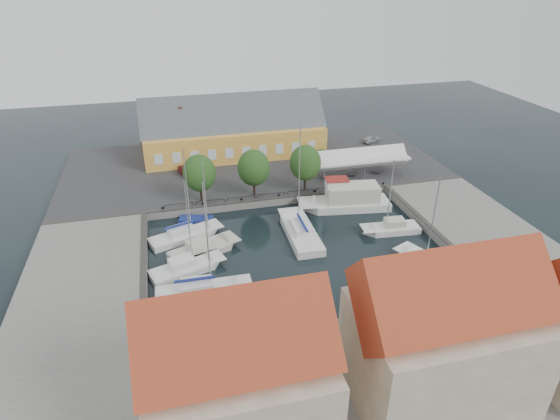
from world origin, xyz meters
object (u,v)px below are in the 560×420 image
car_red (189,172)px  center_sailboat (301,233)px  launch_sw (196,325)px  west_boat_c (186,269)px  west_boat_b (203,251)px  east_boat_b (392,230)px  launch_nw (195,221)px  trawler (348,201)px  west_boat_d (202,293)px  west_boat_a (185,237)px  warehouse (230,133)px  east_boat_c (432,266)px  tent_canopy (360,158)px  car_silver (372,139)px

car_red → center_sailboat: size_ratio=0.31×
launch_sw → west_boat_c: bearing=91.5°
west_boat_b → launch_sw: (-1.87, -11.68, -0.17)m
center_sailboat → west_boat_b: bearing=-176.2°
east_boat_b → launch_nw: east_boat_b is taller
trawler → east_boat_b: east_boat_b is taller
west_boat_b → west_boat_d: (-0.91, -7.53, 0.01)m
trawler → west_boat_a: west_boat_a is taller
warehouse → west_boat_a: size_ratio=2.48×
east_boat_b → trawler: bearing=111.9°
west_boat_a → west_boat_b: size_ratio=1.04×
west_boat_d → launch_nw: size_ratio=2.76×
west_boat_c → launch_nw: west_boat_c is taller
car_red → launch_nw: car_red is taller
car_red → east_boat_c: bearing=-73.8°
tent_canopy → car_silver: tent_canopy is taller
car_silver → east_boat_b: (-9.43, -27.13, -1.33)m
center_sailboat → trawler: size_ratio=1.15×
warehouse → car_red: bearing=-132.8°
east_boat_b → west_boat_d: 24.10m
warehouse → car_red: 11.19m
west_boat_c → east_boat_c: bearing=-13.0°
car_silver → east_boat_b: size_ratio=0.36×
west_boat_b → east_boat_b: bearing=-2.4°
tent_canopy → east_boat_c: bearing=-92.8°
east_boat_c → tent_canopy: bearing=87.2°
car_silver → trawler: trawler is taller
launch_sw → launch_nw: launch_sw is taller
west_boat_d → east_boat_c: bearing=-3.5°
car_red → east_boat_b: (22.22, -20.26, -1.45)m
trawler → west_boat_b: size_ratio=1.12×
tent_canopy → launch_sw: (-25.90, -25.12, -3.59)m
tent_canopy → west_boat_c: bearing=-147.5°
launch_nw → east_boat_c: bearing=-35.1°
trawler → east_boat_c: 15.57m
trawler → west_boat_d: bearing=-146.0°
center_sailboat → west_boat_c: bearing=-163.8°
east_boat_c → launch_sw: size_ratio=2.37×
west_boat_c → launch_sw: west_boat_c is taller
trawler → east_boat_c: east_boat_c is taller
warehouse → center_sailboat: (4.01, -26.53, -4.07)m
center_sailboat → car_silver: bearing=51.5°
west_boat_c → east_boat_b: bearing=5.3°
center_sailboat → east_boat_c: (11.49, -9.73, -0.10)m
west_boat_c → car_silver: bearing=41.0°
car_red → west_boat_b: 19.39m
trawler → east_boat_c: size_ratio=1.16×
tent_canopy → launch_nw: bearing=-165.8°
car_silver → launch_sw: car_silver is taller
tent_canopy → west_boat_d: (-24.94, -20.97, -3.41)m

